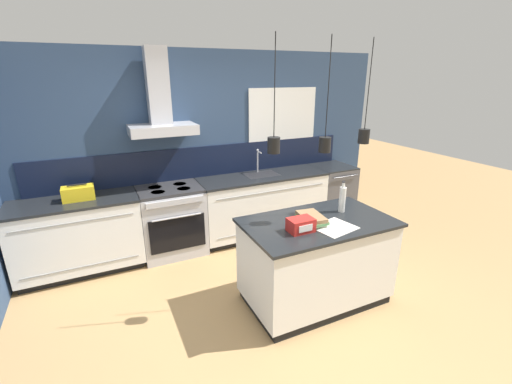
# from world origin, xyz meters

# --- Properties ---
(ground_plane) EXTENTS (16.00, 16.00, 0.00)m
(ground_plane) POSITION_xyz_m (0.00, 0.00, 0.00)
(ground_plane) COLOR tan
(ground_plane) RESTS_ON ground
(wall_back) EXTENTS (5.60, 2.10, 2.60)m
(wall_back) POSITION_xyz_m (-0.02, 2.00, 1.36)
(wall_back) COLOR navy
(wall_back) RESTS_ON ground_plane
(counter_run_left) EXTENTS (1.41, 0.64, 0.91)m
(counter_run_left) POSITION_xyz_m (-1.67, 1.69, 0.46)
(counter_run_left) COLOR black
(counter_run_left) RESTS_ON ground_plane
(counter_run_sink) EXTENTS (1.89, 0.64, 1.26)m
(counter_run_sink) POSITION_xyz_m (0.77, 1.69, 0.46)
(counter_run_sink) COLOR black
(counter_run_sink) RESTS_ON ground_plane
(oven_range) EXTENTS (0.80, 0.66, 0.91)m
(oven_range) POSITION_xyz_m (-0.57, 1.69, 0.46)
(oven_range) COLOR #B5B5BA
(oven_range) RESTS_ON ground_plane
(dishwasher) EXTENTS (0.59, 0.65, 0.91)m
(dishwasher) POSITION_xyz_m (2.01, 1.69, 0.46)
(dishwasher) COLOR #4C4C51
(dishwasher) RESTS_ON ground_plane
(kitchen_island) EXTENTS (1.49, 0.87, 0.91)m
(kitchen_island) POSITION_xyz_m (0.54, 0.00, 0.46)
(kitchen_island) COLOR black
(kitchen_island) RESTS_ON ground_plane
(bottle_on_island) EXTENTS (0.07, 0.07, 0.33)m
(bottle_on_island) POSITION_xyz_m (0.91, 0.10, 1.05)
(bottle_on_island) COLOR silver
(bottle_on_island) RESTS_ON kitchen_island
(book_stack) EXTENTS (0.25, 0.33, 0.09)m
(book_stack) POSITION_xyz_m (0.44, -0.02, 0.96)
(book_stack) COLOR beige
(book_stack) RESTS_ON kitchen_island
(red_supply_box) EXTENTS (0.24, 0.17, 0.13)m
(red_supply_box) POSITION_xyz_m (0.26, -0.12, 0.97)
(red_supply_box) COLOR red
(red_supply_box) RESTS_ON kitchen_island
(paper_pile) EXTENTS (0.43, 0.39, 0.01)m
(paper_pile) POSITION_xyz_m (0.59, -0.19, 0.91)
(paper_pile) COLOR silver
(paper_pile) RESTS_ON kitchen_island
(yellow_toolbox) EXTENTS (0.34, 0.18, 0.19)m
(yellow_toolbox) POSITION_xyz_m (-1.60, 1.69, 0.99)
(yellow_toolbox) COLOR gold
(yellow_toolbox) RESTS_ON counter_run_left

